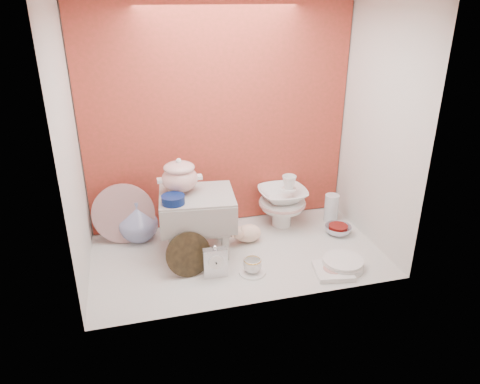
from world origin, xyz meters
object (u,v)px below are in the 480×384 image
(step_stool, at_px, (198,223))
(plush_pig, at_px, (248,233))
(soup_tureen, at_px, (180,175))
(dinner_plate_stack, at_px, (343,263))
(blue_white_vase, at_px, (138,221))
(porcelain_tower, at_px, (282,201))
(floral_platter, at_px, (124,214))
(gold_rim_teacup, at_px, (252,265))
(mantel_clock, at_px, (215,261))
(crystal_bowl, at_px, (338,230))

(step_stool, height_order, plush_pig, step_stool)
(soup_tureen, distance_m, dinner_plate_stack, 1.12)
(plush_pig, bearing_deg, soup_tureen, 179.36)
(blue_white_vase, height_order, plush_pig, blue_white_vase)
(soup_tureen, bearing_deg, porcelain_tower, 10.55)
(floral_platter, xyz_separation_m, dinner_plate_stack, (1.25, -0.66, -0.17))
(gold_rim_teacup, relative_size, dinner_plate_stack, 0.42)
(mantel_clock, height_order, dinner_plate_stack, mantel_clock)
(dinner_plate_stack, distance_m, crystal_bowl, 0.42)
(step_stool, distance_m, plush_pig, 0.36)
(porcelain_tower, bearing_deg, crystal_bowl, -32.95)
(floral_platter, bearing_deg, soup_tureen, -26.86)
(step_stool, bearing_deg, dinner_plate_stack, -21.58)
(step_stool, bearing_deg, mantel_clock, -75.93)
(mantel_clock, bearing_deg, plush_pig, 51.40)
(crystal_bowl, xyz_separation_m, porcelain_tower, (-0.33, 0.22, 0.16))
(blue_white_vase, distance_m, porcelain_tower, 0.99)
(step_stool, relative_size, floral_platter, 1.12)
(step_stool, height_order, soup_tureen, soup_tureen)
(gold_rim_teacup, xyz_separation_m, crystal_bowl, (0.70, 0.31, -0.02))
(blue_white_vase, height_order, porcelain_tower, porcelain_tower)
(floral_platter, distance_m, gold_rim_teacup, 0.92)
(step_stool, xyz_separation_m, crystal_bowl, (0.96, -0.02, -0.17))
(step_stool, height_order, blue_white_vase, step_stool)
(dinner_plate_stack, bearing_deg, floral_platter, 152.27)
(step_stool, bearing_deg, blue_white_vase, 151.39)
(floral_platter, relative_size, porcelain_tower, 1.07)
(blue_white_vase, bearing_deg, mantel_clock, -54.20)
(soup_tureen, bearing_deg, gold_rim_teacup, -48.29)
(floral_platter, xyz_separation_m, porcelain_tower, (1.07, -0.05, -0.01))
(blue_white_vase, bearing_deg, floral_platter, -173.60)
(floral_platter, relative_size, blue_white_vase, 1.48)
(soup_tureen, xyz_separation_m, blue_white_vase, (-0.27, 0.19, -0.37))
(blue_white_vase, relative_size, dinner_plate_stack, 1.07)
(soup_tureen, height_order, plush_pig, soup_tureen)
(mantel_clock, relative_size, dinner_plate_stack, 0.80)
(soup_tureen, distance_m, floral_platter, 0.50)
(gold_rim_teacup, relative_size, porcelain_tower, 0.28)
(plush_pig, distance_m, crystal_bowl, 0.63)
(blue_white_vase, xyz_separation_m, plush_pig, (0.69, -0.23, -0.07))
(blue_white_vase, bearing_deg, plush_pig, -17.98)
(step_stool, distance_m, porcelain_tower, 0.66)
(step_stool, relative_size, soup_tureen, 1.73)
(porcelain_tower, bearing_deg, plush_pig, -150.06)
(dinner_plate_stack, bearing_deg, blue_white_vase, 150.16)
(soup_tureen, bearing_deg, mantel_clock, -70.00)
(plush_pig, height_order, crystal_bowl, plush_pig)
(blue_white_vase, xyz_separation_m, porcelain_tower, (0.99, -0.06, 0.05))
(floral_platter, height_order, dinner_plate_stack, floral_platter)
(soup_tureen, bearing_deg, dinner_plate_stack, -28.07)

